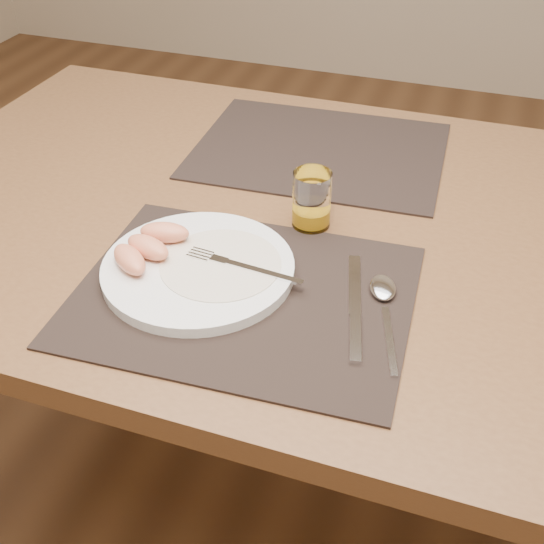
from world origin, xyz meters
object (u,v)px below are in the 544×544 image
(placemat_far, at_px, (319,150))
(plate, at_px, (198,269))
(juice_glass, at_px, (312,202))
(spoon, at_px, (384,295))
(table, at_px, (295,256))
(knife, at_px, (355,314))
(placemat_near, at_px, (244,295))
(fork, at_px, (234,264))

(placemat_far, relative_size, plate, 1.67)
(placemat_far, height_order, juice_glass, juice_glass)
(spoon, relative_size, juice_glass, 2.12)
(table, bearing_deg, knife, -55.48)
(knife, bearing_deg, placemat_near, -178.23)
(placemat_far, distance_m, juice_glass, 0.26)
(plate, relative_size, fork, 1.54)
(placemat_near, bearing_deg, placemat_far, 92.41)
(placemat_far, relative_size, spoon, 2.38)
(plate, distance_m, knife, 0.23)
(fork, bearing_deg, placemat_near, -52.75)
(spoon, distance_m, juice_glass, 0.20)
(placemat_far, height_order, spoon, spoon)
(placemat_near, distance_m, plate, 0.08)
(placemat_far, distance_m, fork, 0.40)
(knife, distance_m, juice_glass, 0.22)
(spoon, bearing_deg, juice_glass, 135.40)
(plate, relative_size, spoon, 1.43)
(fork, distance_m, knife, 0.18)
(plate, xyz_separation_m, spoon, (0.26, 0.03, -0.00))
(table, xyz_separation_m, fork, (-0.03, -0.18, 0.11))
(table, relative_size, placemat_far, 3.11)
(plate, bearing_deg, knife, -4.28)
(table, xyz_separation_m, spoon, (0.18, -0.17, 0.09))
(placemat_near, relative_size, fork, 2.57)
(fork, height_order, juice_glass, juice_glass)
(placemat_near, relative_size, plate, 1.67)
(plate, distance_m, juice_glass, 0.21)
(spoon, height_order, juice_glass, juice_glass)
(placemat_far, xyz_separation_m, fork, (-0.01, -0.40, 0.02))
(table, relative_size, plate, 5.19)
(fork, xyz_separation_m, knife, (0.18, -0.03, -0.02))
(knife, xyz_separation_m, spoon, (0.03, 0.05, 0.00))
(plate, height_order, fork, fork)
(knife, bearing_deg, placemat_far, 111.53)
(juice_glass, bearing_deg, spoon, -44.60)
(table, bearing_deg, juice_glass, -38.87)
(fork, xyz_separation_m, spoon, (0.21, 0.02, -0.01))
(placemat_far, xyz_separation_m, plate, (-0.06, -0.42, 0.01))
(table, bearing_deg, placemat_far, 96.13)
(placemat_near, bearing_deg, plate, 163.99)
(placemat_near, distance_m, knife, 0.15)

